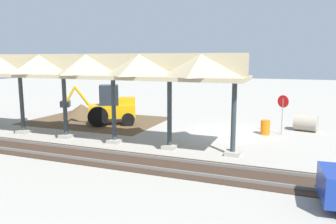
# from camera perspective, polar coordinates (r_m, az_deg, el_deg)

# --- Properties ---
(ground_plane) EXTENTS (120.00, 120.00, 0.00)m
(ground_plane) POSITION_cam_1_polar(r_m,az_deg,el_deg) (21.04, 10.44, -3.61)
(ground_plane) COLOR #9E998E
(dirt_work_zone) EXTENTS (9.74, 7.00, 0.01)m
(dirt_work_zone) POSITION_cam_1_polar(r_m,az_deg,el_deg) (25.30, -12.36, -1.49)
(dirt_work_zone) COLOR brown
(dirt_work_zone) RESTS_ON ground
(platform_canopy) EXTENTS (20.89, 3.20, 4.90)m
(platform_canopy) POSITION_cam_1_polar(r_m,az_deg,el_deg) (19.87, -17.84, 7.48)
(platform_canopy) COLOR #9E998E
(platform_canopy) RESTS_ON ground
(rail_tracks) EXTENTS (60.00, 2.58, 0.15)m
(rail_tracks) POSITION_cam_1_polar(r_m,az_deg,el_deg) (14.09, 4.56, -9.82)
(rail_tracks) COLOR slate
(rail_tracks) RESTS_ON ground
(stop_sign) EXTENTS (0.67, 0.42, 2.44)m
(stop_sign) POSITION_cam_1_polar(r_m,az_deg,el_deg) (21.16, 19.37, 0.95)
(stop_sign) COLOR gray
(stop_sign) RESTS_ON ground
(backhoe) EXTENTS (4.98, 3.52, 2.82)m
(backhoe) POSITION_cam_1_polar(r_m,az_deg,el_deg) (23.48, -10.03, 0.89)
(backhoe) COLOR orange
(backhoe) RESTS_ON ground
(dirt_mound) EXTENTS (6.22, 6.22, 2.17)m
(dirt_mound) POSITION_cam_1_polar(r_m,az_deg,el_deg) (26.96, -14.78, -0.94)
(dirt_mound) COLOR brown
(dirt_mound) RESTS_ON ground
(concrete_pipe) EXTENTS (1.57, 1.33, 1.06)m
(concrete_pipe) POSITION_cam_1_polar(r_m,az_deg,el_deg) (22.98, 22.87, -1.75)
(concrete_pipe) COLOR #9E9384
(concrete_pipe) RESTS_ON ground
(traffic_barrel) EXTENTS (0.56, 0.56, 0.90)m
(traffic_barrel) POSITION_cam_1_polar(r_m,az_deg,el_deg) (21.05, 16.57, -2.58)
(traffic_barrel) COLOR orange
(traffic_barrel) RESTS_ON ground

